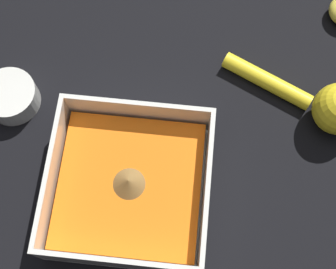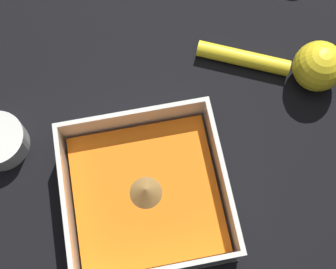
# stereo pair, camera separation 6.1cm
# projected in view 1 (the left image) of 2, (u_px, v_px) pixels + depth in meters

# --- Properties ---
(ground_plane) EXTENTS (4.00, 4.00, 0.00)m
(ground_plane) POSITION_uv_depth(u_px,v_px,m) (115.00, 177.00, 0.63)
(ground_plane) COLOR black
(square_dish) EXTENTS (0.20, 0.20, 0.07)m
(square_dish) POSITION_uv_depth(u_px,v_px,m) (130.00, 187.00, 0.60)
(square_dish) COLOR silver
(square_dish) RESTS_ON ground_plane
(spice_bowl) EXTENTS (0.08, 0.08, 0.03)m
(spice_bowl) POSITION_uv_depth(u_px,v_px,m) (11.00, 97.00, 0.65)
(spice_bowl) COLOR silver
(spice_bowl) RESTS_ON ground_plane
(lemon_squeezer) EXTENTS (0.19, 0.12, 0.07)m
(lemon_squeezer) POSITION_uv_depth(u_px,v_px,m) (326.00, 104.00, 0.63)
(lemon_squeezer) COLOR yellow
(lemon_squeezer) RESTS_ON ground_plane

